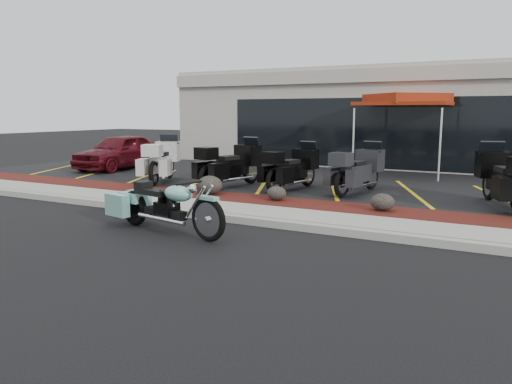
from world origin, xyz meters
The scene contains 18 objects.
ground centered at (0.00, 0.00, 0.00)m, with size 90.00×90.00×0.00m, color black.
curb centered at (0.00, 0.90, 0.07)m, with size 24.00×0.25×0.15m, color gray.
sidewalk centered at (0.00, 1.60, 0.07)m, with size 24.00×1.20×0.15m, color gray.
mulch_bed centered at (0.00, 2.80, 0.08)m, with size 24.00×1.20×0.16m, color #3A140D.
upper_lot centered at (0.00, 8.20, 0.07)m, with size 26.00×9.60×0.15m, color black.
dealership_building centered at (0.00, 14.47, 2.01)m, with size 18.00×8.16×4.00m.
boulder_left centered at (-2.39, 2.86, 0.40)m, with size 0.68×0.57×0.48m, color black.
boulder_mid centered at (-0.48, 2.87, 0.33)m, with size 0.48×0.40×0.34m, color black.
boulder_right centered at (2.10, 2.78, 0.35)m, with size 0.53×0.44×0.37m, color black.
hero_cruiser centered at (-0.08, -0.72, 0.53)m, with size 2.99×0.76×1.05m, color #79BCAF, non-canonical shape.
touring_white centered at (-5.34, 4.98, 0.87)m, with size 2.47×0.94×1.43m, color silver, non-canonical shape.
touring_black_front centered at (-2.42, 5.14, 0.85)m, with size 2.41×0.92×1.40m, color black, non-canonical shape.
touring_black_mid centered at (-0.71, 5.41, 0.80)m, with size 2.25×0.86×1.31m, color black, non-canonical shape.
touring_grey centered at (1.08, 5.66, 0.82)m, with size 2.31×0.88×1.34m, color #28292D, non-canonical shape.
touring_black_rear centered at (4.05, 5.34, 0.87)m, with size 2.47×0.94×1.44m, color black, non-canonical shape.
parked_car centered at (-8.69, 6.28, 0.81)m, with size 1.56×3.87×1.32m, color #4D0B13.
traffic_cone centered at (0.08, 7.73, 0.41)m, with size 0.34×0.34×0.51m, color #F54008.
popup_canopy centered at (1.09, 9.67, 2.63)m, with size 3.16×3.16×2.73m.
Camera 1 is at (4.68, -7.86, 2.26)m, focal length 35.00 mm.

